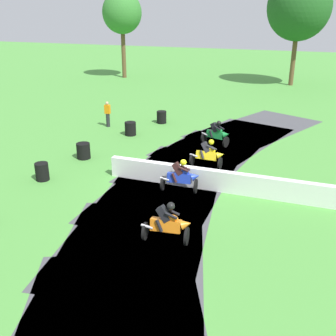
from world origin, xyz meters
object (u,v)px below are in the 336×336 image
(motorcycle_lead_green, at_px, (217,134))
(tire_stack_near, at_px, (162,117))
(motorcycle_fourth_orange, at_px, (168,223))
(motorcycle_trailing_blue, at_px, (181,176))
(tire_stack_mid_a, at_px, (130,129))
(track_marshal, at_px, (108,114))
(tire_stack_mid_b, at_px, (83,151))
(motorcycle_chase_yellow, at_px, (208,154))
(tire_stack_far, at_px, (42,172))

(motorcycle_lead_green, relative_size, tire_stack_near, 2.13)
(motorcycle_fourth_orange, xyz_separation_m, tire_stack_near, (-5.21, 13.56, -0.26))
(motorcycle_lead_green, height_order, motorcycle_trailing_blue, motorcycle_lead_green)
(tire_stack_mid_a, relative_size, track_marshal, 0.49)
(tire_stack_near, relative_size, tire_stack_mid_b, 1.00)
(motorcycle_chase_yellow, distance_m, tire_stack_near, 8.19)
(tire_stack_near, relative_size, tire_stack_far, 1.00)
(tire_stack_far, bearing_deg, motorcycle_lead_green, 49.98)
(tire_stack_far, bearing_deg, tire_stack_near, 80.69)
(motorcycle_trailing_blue, height_order, tire_stack_near, motorcycle_trailing_blue)
(motorcycle_fourth_orange, xyz_separation_m, tire_stack_mid_b, (-6.64, 5.96, -0.26))
(motorcycle_fourth_orange, bearing_deg, motorcycle_lead_green, 94.20)
(tire_stack_mid_b, bearing_deg, tire_stack_near, 79.32)
(motorcycle_trailing_blue, relative_size, motorcycle_fourth_orange, 1.00)
(motorcycle_lead_green, xyz_separation_m, tire_stack_near, (-4.45, 3.26, -0.26))
(motorcycle_chase_yellow, bearing_deg, track_marshal, 148.89)
(tire_stack_mid_a, bearing_deg, motorcycle_trailing_blue, -51.20)
(tire_stack_near, bearing_deg, motorcycle_lead_green, -36.18)
(track_marshal, bearing_deg, motorcycle_chase_yellow, -31.11)
(tire_stack_mid_b, bearing_deg, track_marshal, 105.00)
(motorcycle_chase_yellow, height_order, track_marshal, track_marshal)
(motorcycle_fourth_orange, relative_size, tire_stack_far, 2.10)
(tire_stack_far, bearing_deg, tire_stack_mid_a, 83.07)
(motorcycle_lead_green, xyz_separation_m, motorcycle_fourth_orange, (0.76, -10.30, -0.00))
(motorcycle_lead_green, distance_m, tire_stack_mid_b, 7.32)
(motorcycle_fourth_orange, height_order, tire_stack_near, motorcycle_fourth_orange)
(motorcycle_chase_yellow, distance_m, tire_stack_mid_a, 6.64)
(motorcycle_trailing_blue, distance_m, tire_stack_far, 6.25)
(tire_stack_mid_a, xyz_separation_m, tire_stack_mid_b, (-0.60, -4.45, 0.00))
(track_marshal, bearing_deg, tire_stack_far, -82.11)
(motorcycle_chase_yellow, xyz_separation_m, tire_stack_far, (-6.56, -4.02, -0.23))
(motorcycle_lead_green, xyz_separation_m, tire_stack_mid_b, (-5.88, -4.34, -0.26))
(motorcycle_fourth_orange, distance_m, tire_stack_mid_a, 12.04)
(tire_stack_mid_a, xyz_separation_m, track_marshal, (-2.12, 1.21, 0.42))
(tire_stack_near, bearing_deg, motorcycle_trailing_blue, -65.44)
(motorcycle_trailing_blue, relative_size, tire_stack_far, 2.10)
(motorcycle_trailing_blue, xyz_separation_m, motorcycle_fourth_orange, (0.78, -3.87, 0.00))
(motorcycle_trailing_blue, distance_m, tire_stack_mid_a, 8.40)
(motorcycle_lead_green, distance_m, motorcycle_trailing_blue, 6.43)
(motorcycle_chase_yellow, xyz_separation_m, motorcycle_trailing_blue, (-0.39, -3.07, 0.03))
(motorcycle_chase_yellow, xyz_separation_m, track_marshal, (-7.77, 4.69, 0.19))
(tire_stack_mid_a, height_order, tire_stack_far, same)
(motorcycle_lead_green, height_order, tire_stack_far, motorcycle_lead_green)
(tire_stack_mid_a, distance_m, tire_stack_far, 7.55)
(motorcycle_trailing_blue, relative_size, track_marshal, 1.03)
(tire_stack_mid_b, bearing_deg, tire_stack_far, -95.86)
(motorcycle_trailing_blue, bearing_deg, tire_stack_far, -171.27)
(tire_stack_far, bearing_deg, tire_stack_mid_b, 84.14)
(tire_stack_mid_b, relative_size, tire_stack_far, 1.00)
(motorcycle_chase_yellow, distance_m, tire_stack_far, 7.70)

